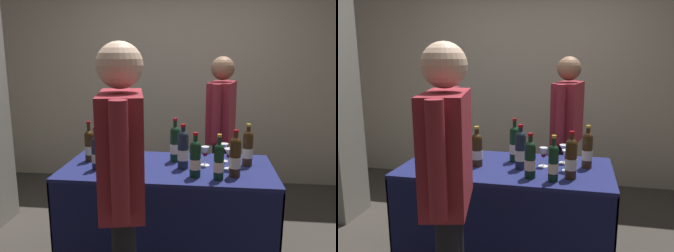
% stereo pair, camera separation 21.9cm
% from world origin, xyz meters
% --- Properties ---
extents(back_partition, '(5.42, 0.12, 2.74)m').
position_xyz_m(back_partition, '(0.00, 1.90, 1.37)').
color(back_partition, '#B2A893').
rests_on(back_partition, ground_plane).
extents(tasting_table, '(1.52, 0.73, 0.78)m').
position_xyz_m(tasting_table, '(0.00, 0.00, 0.54)').
color(tasting_table, '#191E51').
rests_on(tasting_table, ground_plane).
extents(featured_wine_bottle, '(0.07, 0.07, 0.36)m').
position_xyz_m(featured_wine_bottle, '(-0.34, 0.04, 0.93)').
color(featured_wine_bottle, '#192333').
rests_on(featured_wine_bottle, tasting_table).
extents(display_bottle_0, '(0.08, 0.08, 0.30)m').
position_xyz_m(display_bottle_0, '(-0.21, -0.04, 0.91)').
color(display_bottle_0, '#38230F').
rests_on(display_bottle_0, tasting_table).
extents(display_bottle_1, '(0.07, 0.07, 0.31)m').
position_xyz_m(display_bottle_1, '(0.58, 0.08, 0.92)').
color(display_bottle_1, '#38230F').
rests_on(display_bottle_1, tasting_table).
extents(display_bottle_2, '(0.08, 0.08, 0.32)m').
position_xyz_m(display_bottle_2, '(0.47, -0.16, 0.92)').
color(display_bottle_2, '#38230F').
rests_on(display_bottle_2, tasting_table).
extents(display_bottle_3, '(0.08, 0.08, 0.33)m').
position_xyz_m(display_bottle_3, '(0.04, 0.13, 0.92)').
color(display_bottle_3, black).
rests_on(display_bottle_3, tasting_table).
extents(display_bottle_4, '(0.07, 0.07, 0.31)m').
position_xyz_m(display_bottle_4, '(-0.49, -0.13, 0.91)').
color(display_bottle_4, '#192333').
rests_on(display_bottle_4, tasting_table).
extents(display_bottle_5, '(0.07, 0.07, 0.31)m').
position_xyz_m(display_bottle_5, '(-0.61, 0.05, 0.91)').
color(display_bottle_5, '#38230F').
rests_on(display_bottle_5, tasting_table).
extents(display_bottle_6, '(0.08, 0.08, 0.32)m').
position_xyz_m(display_bottle_6, '(0.11, -0.03, 0.93)').
color(display_bottle_6, '#192333').
rests_on(display_bottle_6, tasting_table).
extents(display_bottle_7, '(0.07, 0.07, 0.30)m').
position_xyz_m(display_bottle_7, '(0.36, -0.24, 0.91)').
color(display_bottle_7, black).
rests_on(display_bottle_7, tasting_table).
extents(display_bottle_8, '(0.08, 0.08, 0.30)m').
position_xyz_m(display_bottle_8, '(0.21, -0.20, 0.91)').
color(display_bottle_8, black).
rests_on(display_bottle_8, tasting_table).
extents(wine_glass_near_vendor, '(0.07, 0.07, 0.14)m').
position_xyz_m(wine_glass_near_vendor, '(0.27, 0.05, 0.88)').
color(wine_glass_near_vendor, silver).
rests_on(wine_glass_near_vendor, tasting_table).
extents(wine_glass_mid, '(0.07, 0.07, 0.14)m').
position_xyz_m(wine_glass_mid, '(0.41, 0.17, 0.89)').
color(wine_glass_mid, silver).
rests_on(wine_glass_mid, tasting_table).
extents(wine_glass_near_taster, '(0.08, 0.08, 0.15)m').
position_xyz_m(wine_glass_near_taster, '(0.44, -0.01, 0.89)').
color(wine_glass_near_taster, silver).
rests_on(wine_glass_near_taster, tasting_table).
extents(flower_vase, '(0.11, 0.11, 0.35)m').
position_xyz_m(flower_vase, '(-0.29, -0.20, 0.89)').
color(flower_vase, slate).
rests_on(flower_vase, tasting_table).
extents(vendor_presenter, '(0.29, 0.56, 1.57)m').
position_xyz_m(vendor_presenter, '(0.41, 0.82, 0.94)').
color(vendor_presenter, black).
rests_on(vendor_presenter, ground_plane).
extents(taster_foreground_right, '(0.30, 0.61, 1.65)m').
position_xyz_m(taster_foreground_right, '(-0.14, -0.78, 1.00)').
color(taster_foreground_right, black).
rests_on(taster_foreground_right, ground_plane).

